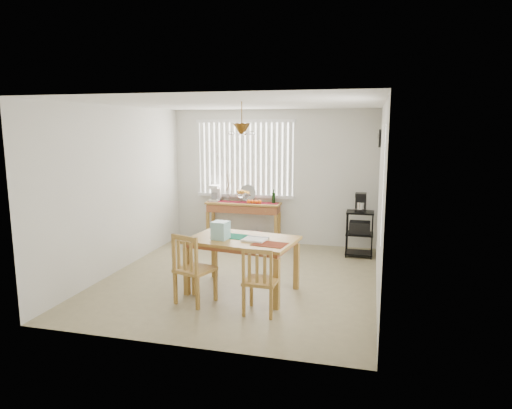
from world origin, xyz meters
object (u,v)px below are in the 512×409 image
(sideboard, at_px, (244,213))
(chair_right, at_px, (260,281))
(wire_cart, at_px, (360,229))
(chair_left, at_px, (193,269))
(cart_items, at_px, (361,203))
(dining_table, at_px, (242,245))

(sideboard, distance_m, chair_right, 3.44)
(wire_cart, relative_size, chair_left, 0.86)
(cart_items, height_order, dining_table, cart_items)
(cart_items, distance_m, dining_table, 2.72)
(dining_table, relative_size, chair_left, 1.66)
(chair_left, bearing_deg, dining_table, 47.83)
(sideboard, distance_m, dining_table, 2.67)
(sideboard, relative_size, cart_items, 4.39)
(wire_cart, height_order, chair_right, chair_right)
(wire_cart, bearing_deg, chair_left, -125.89)
(cart_items, height_order, chair_right, cart_items)
(sideboard, relative_size, wire_cart, 1.81)
(cart_items, relative_size, chair_right, 0.39)
(chair_right, bearing_deg, sideboard, 109.20)
(cart_items, distance_m, chair_right, 3.16)
(chair_left, bearing_deg, sideboard, 93.80)
(sideboard, distance_m, chair_left, 3.14)
(wire_cart, height_order, chair_left, chair_left)
(cart_items, bearing_deg, dining_table, -124.04)
(chair_left, bearing_deg, chair_right, -7.43)
(cart_items, bearing_deg, chair_left, -125.81)
(sideboard, height_order, chair_right, chair_right)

